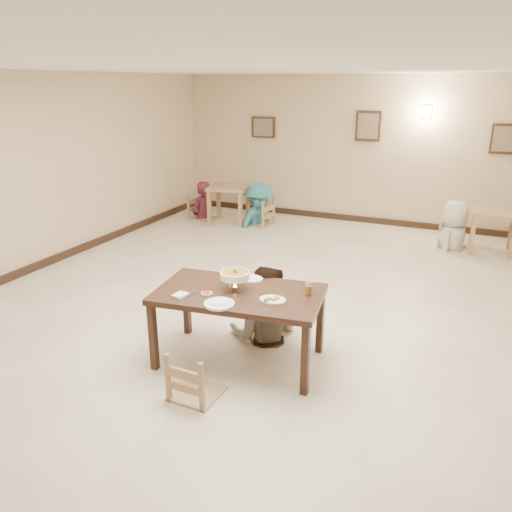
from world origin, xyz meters
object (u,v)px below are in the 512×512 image
at_px(bg_chair_ll, 202,196).
at_px(bg_diner_a, 201,181).
at_px(bg_diner_b, 259,183).
at_px(bg_table_right, 494,219).
at_px(main_table, 239,299).
at_px(bg_diner_c, 458,201).
at_px(drink_glass, 308,289).
at_px(chair_far, 266,294).
at_px(bg_table_left, 229,192).
at_px(chair_near, 195,352).
at_px(bg_chair_lr, 259,200).
at_px(bg_chair_rl, 455,224).
at_px(curry_warmer, 235,275).
at_px(main_diner, 264,267).

xyz_separation_m(bg_chair_ll, bg_diner_a, (0.00, 0.00, 0.32)).
bearing_deg(bg_diner_b, bg_table_right, -76.35).
bearing_deg(main_table, bg_diner_b, 104.04).
xyz_separation_m(bg_diner_b, bg_diner_c, (3.81, 0.02, -0.02)).
bearing_deg(drink_glass, bg_chair_ll, 129.88).
relative_size(chair_far, bg_diner_c, 0.59).
distance_m(main_table, chair_far, 0.71).
relative_size(drink_glass, bg_table_left, 0.15).
xyz_separation_m(chair_near, bg_diner_b, (-1.90, 5.78, 0.43)).
bearing_deg(bg_table_left, bg_chair_ll, 178.61).
relative_size(drink_glass, bg_chair_lr, 0.13).
height_order(bg_chair_rl, bg_diner_c, bg_diner_c).
bearing_deg(chair_near, bg_diner_b, -70.22).
bearing_deg(bg_chair_lr, main_table, 30.59).
bearing_deg(bg_diner_a, chair_far, 49.17).
distance_m(curry_warmer, bg_chair_lr, 5.39).
xyz_separation_m(chair_far, bg_chair_ll, (-3.34, 4.32, 0.01)).
xyz_separation_m(main_diner, bg_chair_rl, (1.79, 4.46, -0.43)).
bearing_deg(bg_chair_rl, bg_table_right, -74.82).
distance_m(curry_warmer, bg_diner_b, 5.38).
distance_m(curry_warmer, bg_chair_ll, 5.96).
height_order(chair_far, bg_chair_rl, chair_far).
height_order(chair_near, bg_chair_rl, chair_near).
bearing_deg(chair_far, drink_glass, -14.26).
height_order(chair_far, bg_chair_lr, bg_chair_lr).
bearing_deg(bg_table_right, bg_chair_lr, -179.81).
bearing_deg(bg_chair_rl, bg_chair_lr, 105.98).
height_order(bg_table_left, bg_diner_c, bg_diner_c).
height_order(bg_chair_rl, bg_diner_a, bg_diner_a).
xyz_separation_m(bg_table_left, bg_chair_ll, (-0.67, 0.02, -0.13)).
distance_m(main_table, bg_chair_ll, 6.00).
bearing_deg(bg_table_right, bg_diner_b, -179.81).
relative_size(bg_table_left, bg_chair_rl, 1.06).
height_order(drink_glass, bg_diner_a, bg_diner_a).
height_order(bg_chair_rl, bg_diner_b, bg_diner_b).
relative_size(main_table, bg_chair_lr, 1.69).
relative_size(main_diner, bg_table_right, 2.30).
relative_size(main_table, bg_table_right, 2.39).
bearing_deg(bg_chair_lr, bg_table_left, -75.65).
height_order(curry_warmer, bg_chair_rl, curry_warmer).
height_order(bg_table_left, bg_diner_a, bg_diner_a).
bearing_deg(bg_diner_c, bg_diner_b, -73.02).
bearing_deg(main_diner, bg_chair_rl, -126.47).
height_order(bg_table_right, bg_diner_a, bg_diner_a).
bearing_deg(main_diner, bg_diner_c, -126.47).
height_order(chair_far, curry_warmer, curry_warmer).
bearing_deg(bg_diner_b, curry_warmer, -145.44).
bearing_deg(bg_chair_ll, main_diner, -131.50).
relative_size(curry_warmer, bg_chair_rl, 0.39).
bearing_deg(main_diner, main_table, 72.82).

